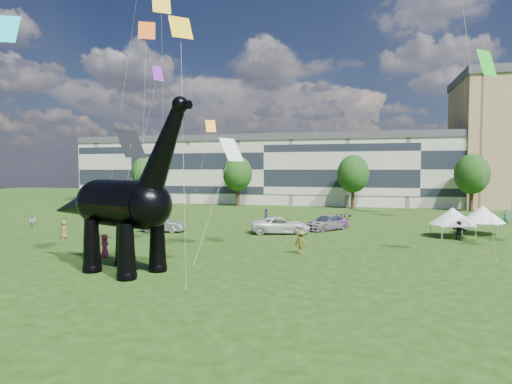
# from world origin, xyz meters

# --- Properties ---
(ground) EXTENTS (220.00, 220.00, 0.00)m
(ground) POSITION_xyz_m (0.00, 0.00, 0.00)
(ground) COLOR #16330C
(ground) RESTS_ON ground
(terrace_row) EXTENTS (78.00, 11.00, 12.00)m
(terrace_row) POSITION_xyz_m (-8.00, 62.00, 6.00)
(terrace_row) COLOR beige
(terrace_row) RESTS_ON ground
(tree_far_left) EXTENTS (5.20, 5.20, 9.44)m
(tree_far_left) POSITION_xyz_m (-30.00, 53.00, 6.29)
(tree_far_left) COLOR #382314
(tree_far_left) RESTS_ON ground
(tree_mid_left) EXTENTS (5.20, 5.20, 9.44)m
(tree_mid_left) POSITION_xyz_m (-12.00, 53.00, 6.29)
(tree_mid_left) COLOR #382314
(tree_mid_left) RESTS_ON ground
(tree_mid_right) EXTENTS (5.20, 5.20, 9.44)m
(tree_mid_right) POSITION_xyz_m (8.00, 53.00, 6.29)
(tree_mid_right) COLOR #382314
(tree_mid_right) RESTS_ON ground
(tree_far_right) EXTENTS (5.20, 5.20, 9.44)m
(tree_far_right) POSITION_xyz_m (26.00, 53.00, 6.29)
(tree_far_right) COLOR #382314
(tree_far_right) RESTS_ON ground
(dinosaur_sculpture) EXTENTS (13.26, 6.45, 11.01)m
(dinosaur_sculpture) POSITION_xyz_m (-5.47, 4.73, 4.16)
(dinosaur_sculpture) COLOR black
(dinosaur_sculpture) RESTS_ON ground
(car_silver) EXTENTS (2.04, 4.26, 1.40)m
(car_silver) POSITION_xyz_m (-12.64, 24.28, 0.70)
(car_silver) COLOR silver
(car_silver) RESTS_ON ground
(car_grey) EXTENTS (4.65, 2.01, 1.49)m
(car_grey) POSITION_xyz_m (-10.48, 20.91, 0.74)
(car_grey) COLOR gray
(car_grey) RESTS_ON ground
(car_white) EXTENTS (6.52, 4.19, 1.67)m
(car_white) POSITION_xyz_m (1.63, 22.97, 0.84)
(car_white) COLOR silver
(car_white) RESTS_ON ground
(car_dark) EXTENTS (5.16, 5.65, 1.59)m
(car_dark) POSITION_xyz_m (6.00, 26.72, 0.79)
(car_dark) COLOR #595960
(car_dark) RESTS_ON ground
(gazebo_near) EXTENTS (4.86, 4.86, 2.88)m
(gazebo_near) POSITION_xyz_m (18.04, 24.57, 2.02)
(gazebo_near) COLOR silver
(gazebo_near) RESTS_ON ground
(gazebo_far) EXTENTS (5.40, 5.40, 2.87)m
(gazebo_far) POSITION_xyz_m (21.33, 27.30, 2.02)
(gazebo_far) COLOR white
(gazebo_far) RESTS_ON ground
(gazebo_left) EXTENTS (4.74, 4.74, 2.77)m
(gazebo_left) POSITION_xyz_m (-16.60, 25.99, 1.95)
(gazebo_left) COLOR white
(gazebo_left) RESTS_ON ground
(visitors) EXTENTS (52.83, 28.70, 1.87)m
(visitors) POSITION_xyz_m (-0.27, 19.44, 0.89)
(visitors) COLOR olive
(visitors) RESTS_ON ground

